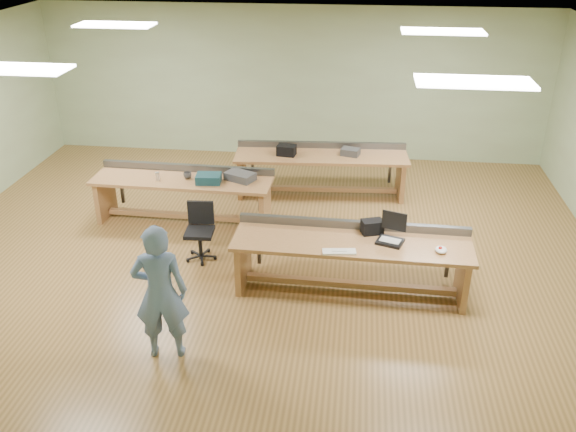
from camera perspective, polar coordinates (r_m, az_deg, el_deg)
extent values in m
plane|color=olive|center=(9.21, -2.41, -2.99)|extent=(10.00, 10.00, 0.00)
plane|color=silver|center=(8.16, -2.82, 15.67)|extent=(10.00, 10.00, 0.00)
cube|color=#9CB488|center=(12.36, 0.41, 12.31)|extent=(10.00, 0.04, 3.00)
cube|color=#9CB488|center=(5.12, -9.83, -10.24)|extent=(10.00, 0.04, 3.00)
cube|color=white|center=(7.62, -24.16, 12.46)|extent=(1.20, 0.50, 0.03)
cube|color=white|center=(10.27, -15.89, 16.83)|extent=(1.20, 0.50, 0.03)
cube|color=white|center=(6.69, 17.03, 11.91)|extent=(1.20, 0.50, 0.03)
cube|color=white|center=(9.60, 14.28, 16.39)|extent=(1.20, 0.50, 0.03)
cube|color=#AD7649|center=(7.88, 5.98, -2.52)|extent=(3.09, 0.88, 0.05)
cube|color=#AD7649|center=(8.22, -4.22, -4.14)|extent=(0.10, 0.72, 0.70)
cube|color=#AD7649|center=(8.17, 16.01, -5.42)|extent=(0.10, 0.72, 0.70)
cube|color=#AD7649|center=(8.20, 5.78, -6.35)|extent=(2.78, 0.16, 0.08)
cube|color=#505358|center=(8.17, 6.13, -0.78)|extent=(3.08, 0.14, 0.11)
cube|color=#AD7649|center=(9.82, -9.89, 3.31)|extent=(2.88, 0.83, 0.05)
cube|color=#AD7649|center=(10.44, -16.72, 1.73)|extent=(0.10, 0.67, 0.70)
cube|color=#AD7649|center=(9.67, -2.16, 0.88)|extent=(0.10, 0.67, 0.70)
cube|color=#AD7649|center=(10.08, -9.61, 0.05)|extent=(2.57, 0.16, 0.08)
cube|color=#505358|center=(10.09, -9.35, 4.49)|extent=(2.87, 0.15, 0.11)
cube|color=#AD7649|center=(10.69, 3.13, 5.61)|extent=(3.06, 1.00, 0.05)
cube|color=#AD7649|center=(10.91, -4.33, 3.90)|extent=(0.13, 0.71, 0.70)
cube|color=#AD7649|center=(10.93, 10.48, 3.55)|extent=(0.13, 0.71, 0.70)
cube|color=#AD7649|center=(10.93, 3.05, 2.55)|extent=(2.71, 0.28, 0.08)
cube|color=#505358|center=(11.00, 3.15, 6.67)|extent=(3.01, 0.28, 0.11)
imported|color=slate|center=(6.83, -11.87, -7.03)|extent=(0.66, 0.50, 1.64)
cube|color=black|center=(7.89, 9.52, -2.38)|extent=(0.39, 0.36, 0.04)
cube|color=black|center=(7.89, 9.91, -0.46)|extent=(0.31, 0.12, 0.26)
cube|color=beige|center=(7.59, 4.81, -3.35)|extent=(0.43, 0.19, 0.02)
ellipsoid|color=white|center=(7.79, 14.13, -3.08)|extent=(0.17, 0.19, 0.07)
cube|color=black|center=(8.05, 7.88, -1.00)|extent=(0.32, 0.26, 0.19)
cylinder|color=black|center=(8.91, -8.19, -2.81)|extent=(0.06, 0.06, 0.41)
cube|color=black|center=(8.80, -8.29, -1.53)|extent=(0.42, 0.42, 0.06)
cube|color=black|center=(8.87, -8.16, 0.33)|extent=(0.38, 0.07, 0.36)
cylinder|color=black|center=(9.00, -8.12, -3.80)|extent=(0.48, 0.48, 0.06)
cube|color=#12333B|center=(9.59, -7.43, 3.50)|extent=(0.41, 0.32, 0.13)
cube|color=#363639|center=(9.64, -4.50, 3.73)|extent=(0.53, 0.45, 0.12)
imported|color=#363639|center=(9.81, -9.39, 3.79)|extent=(0.15, 0.15, 0.10)
cylinder|color=silver|center=(9.83, -12.12, 3.66)|extent=(0.07, 0.07, 0.12)
cube|color=black|center=(10.62, -0.14, 6.18)|extent=(0.34, 0.27, 0.18)
cube|color=#363639|center=(10.68, 5.86, 5.99)|extent=(0.35, 0.30, 0.12)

